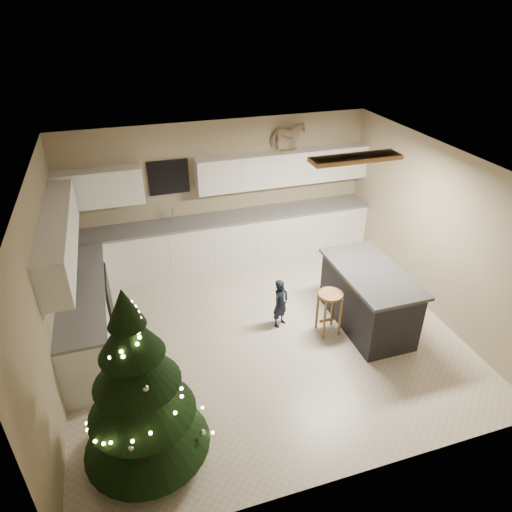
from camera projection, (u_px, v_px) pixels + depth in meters
name	position (u px, v px, depth m)	size (l,w,h in m)	color
ground_plane	(263.00, 333.00, 6.86)	(5.50, 5.50, 0.00)	beige
room_shell	(266.00, 229.00, 5.99)	(5.52, 5.02, 2.61)	gray
cabinetry	(180.00, 247.00, 7.60)	(5.50, 3.20, 2.00)	silver
island	(368.00, 298.00, 6.83)	(0.90, 1.70, 0.95)	black
bar_stool	(330.00, 303.00, 6.64)	(0.36, 0.36, 0.69)	olive
christmas_tree	(140.00, 396.00, 4.60)	(1.39, 1.34, 2.22)	#3F2816
toddler	(281.00, 303.00, 6.85)	(0.29, 0.19, 0.79)	black
rocking_horse	(288.00, 136.00, 7.96)	(0.63, 0.40, 0.51)	olive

